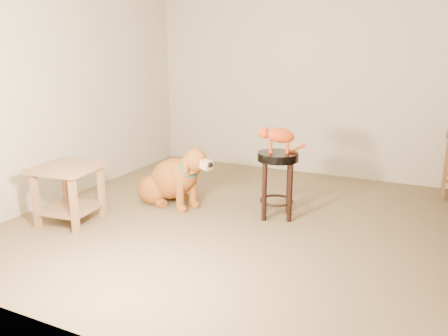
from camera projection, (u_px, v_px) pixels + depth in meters
The scene contains 6 objects.
floor at pixel (260, 225), 4.11m from camera, with size 4.50×4.00×0.01m, color brown.
room_shell at pixel (265, 40), 3.68m from camera, with size 4.54×4.04×2.62m.
padded_stool at pixel (277, 172), 4.21m from camera, with size 0.43×0.43×0.65m.
side_table at pixel (69, 185), 4.07m from camera, with size 0.60×0.60×0.56m.
golden_retriever at pixel (173, 180), 4.61m from camera, with size 1.06×0.65×0.71m.
tabby_kitten at pixel (277, 136), 4.12m from camera, with size 0.42×0.29×0.29m.
Camera 1 is at (1.34, -3.61, 1.58)m, focal length 35.00 mm.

